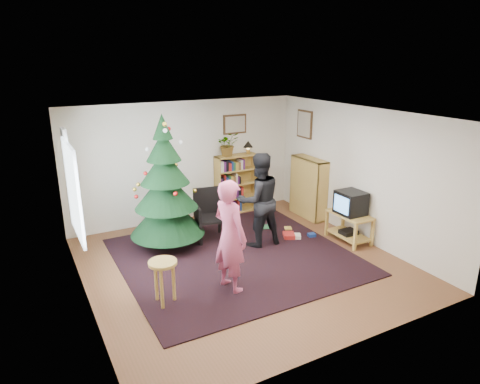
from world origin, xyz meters
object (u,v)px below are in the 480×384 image
armchair (208,212)px  stool (163,271)px  crt_tv (351,203)px  picture_right (305,124)px  christmas_tree (166,194)px  tv_stand (349,225)px  potted_plant (228,144)px  table_lamp (248,145)px  bookshelf_back (236,183)px  picture_back (235,124)px  person_by_chair (259,200)px  person_standing (230,236)px  bookshelf_right (309,187)px

armchair → stool: bearing=-118.2°
crt_tv → armchair: size_ratio=0.50×
crt_tv → picture_right: bearing=82.1°
christmas_tree → tv_stand: christmas_tree is taller
tv_stand → potted_plant: (-1.31, 2.45, 1.23)m
armchair → table_lamp: (1.47, 1.06, 0.97)m
crt_tv → potted_plant: size_ratio=0.96×
bookshelf_back → potted_plant: size_ratio=2.54×
picture_back → christmas_tree: bearing=-149.3°
picture_back → picture_right: (1.33, -0.73, 0.00)m
picture_back → person_by_chair: (-0.52, -1.92, -1.08)m
picture_back → potted_plant: picture_back is taller
potted_plant → picture_back: bearing=29.1°
person_by_chair → table_lamp: bearing=-110.1°
tv_stand → potted_plant: size_ratio=1.66×
person_standing → potted_plant: 3.36m
picture_right → bookshelf_right: 1.36m
picture_back → person_standing: bearing=-118.8°
picture_back → armchair: (-1.21, -1.19, -1.42)m
picture_right → potted_plant: (-1.57, 0.59, -0.39)m
tv_stand → armchair: 2.68m
tv_stand → stool: (-3.78, -0.44, 0.19)m
stool → bookshelf_back: bearing=47.2°
armchair → table_lamp: 2.05m
potted_plant → tv_stand: bearing=-61.8°
person_by_chair → potted_plant: potted_plant is taller
christmas_tree → person_by_chair: bearing=-25.5°
crt_tv → person_standing: 2.81m
christmas_tree → crt_tv: bearing=-24.2°
person_by_chair → bookshelf_right: bearing=-152.3°
armchair → bookshelf_right: bearing=12.2°
person_by_chair → tv_stand: bearing=160.6°
bookshelf_back → armchair: (-1.17, -1.06, -0.14)m
picture_right → armchair: picture_right is taller
armchair → tv_stand: bearing=-20.3°
person_by_chair → potted_plant: size_ratio=3.40×
table_lamp → person_by_chair: bearing=-113.5°
crt_tv → christmas_tree: bearing=155.8°
picture_right → crt_tv: 2.22m
stool → table_lamp: size_ratio=2.32×
person_by_chair → crt_tv: bearing=160.5°
tv_stand → person_standing: size_ratio=0.50×
bookshelf_right → person_standing: person_standing is taller
tv_stand → potted_plant: bearing=118.2°
bookshelf_back → table_lamp: 0.88m
christmas_tree → person_by_chair: 1.67m
bookshelf_right → tv_stand: size_ratio=1.53×
armchair → potted_plant: size_ratio=1.91×
potted_plant → armchair: bearing=-132.5°
crt_tv → person_by_chair: 1.72m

